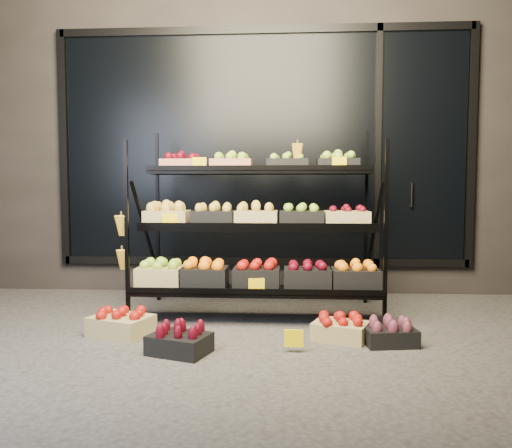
# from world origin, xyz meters

# --- Properties ---
(ground) EXTENTS (24.00, 24.00, 0.00)m
(ground) POSITION_xyz_m (0.00, 0.00, 0.00)
(ground) COLOR #514F4C
(ground) RESTS_ON ground
(building) EXTENTS (6.00, 2.08, 3.50)m
(building) POSITION_xyz_m (0.00, 2.59, 1.75)
(building) COLOR #2D2826
(building) RESTS_ON ground
(display_rack) EXTENTS (2.18, 1.02, 1.66)m
(display_rack) POSITION_xyz_m (-0.01, 0.60, 0.79)
(display_rack) COLOR black
(display_rack) RESTS_ON ground
(tag_floor_b) EXTENTS (0.13, 0.01, 0.12)m
(tag_floor_b) POSITION_xyz_m (0.31, -0.40, 0.06)
(tag_floor_b) COLOR #FFD400
(tag_floor_b) RESTS_ON ground
(floor_crate_left) EXTENTS (0.52, 0.45, 0.21)m
(floor_crate_left) POSITION_xyz_m (-1.00, -0.07, 0.10)
(floor_crate_left) COLOR tan
(floor_crate_left) RESTS_ON ground
(floor_crate_midleft) EXTENTS (0.46, 0.39, 0.20)m
(floor_crate_midleft) POSITION_xyz_m (-0.47, -0.46, 0.09)
(floor_crate_midleft) COLOR black
(floor_crate_midleft) RESTS_ON ground
(floor_crate_midright) EXTENTS (0.46, 0.40, 0.20)m
(floor_crate_midright) POSITION_xyz_m (0.65, -0.08, 0.09)
(floor_crate_midright) COLOR tan
(floor_crate_midright) RESTS_ON ground
(floor_crate_right) EXTENTS (0.39, 0.31, 0.19)m
(floor_crate_right) POSITION_xyz_m (0.99, -0.18, 0.09)
(floor_crate_right) COLOR black
(floor_crate_right) RESTS_ON ground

